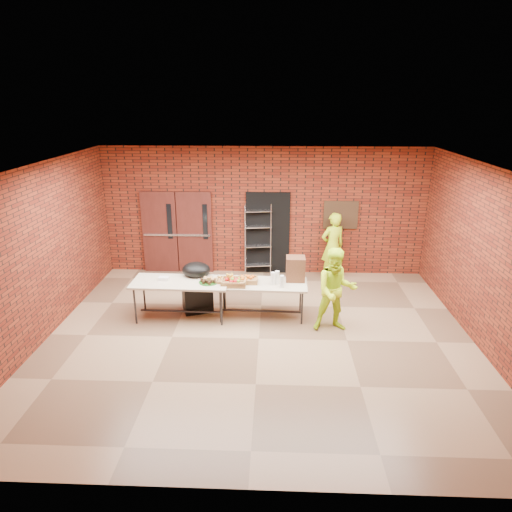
# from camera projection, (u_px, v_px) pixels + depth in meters

# --- Properties ---
(room) EXTENTS (8.08, 7.08, 3.28)m
(room) POSITION_uv_depth(u_px,v_px,m) (259.00, 259.00, 8.06)
(room) COLOR brown
(room) RESTS_ON ground
(double_doors) EXTENTS (1.78, 0.12, 2.10)m
(double_doors) POSITION_uv_depth(u_px,v_px,m) (177.00, 232.00, 11.57)
(double_doors) COLOR #4E1C16
(double_doors) RESTS_ON room
(dark_doorway) EXTENTS (1.10, 0.06, 2.10)m
(dark_doorway) POSITION_uv_depth(u_px,v_px,m) (268.00, 233.00, 11.50)
(dark_doorway) COLOR black
(dark_doorway) RESTS_ON room
(bronze_plaque) EXTENTS (0.85, 0.04, 0.70)m
(bronze_plaque) POSITION_uv_depth(u_px,v_px,m) (341.00, 215.00, 11.26)
(bronze_plaque) COLOR #392617
(bronze_plaque) RESTS_ON room
(wire_rack) EXTENTS (0.69, 0.32, 1.81)m
(wire_rack) POSITION_uv_depth(u_px,v_px,m) (258.00, 240.00, 11.43)
(wire_rack) COLOR #BCBBC2
(wire_rack) RESTS_ON room
(table_left) EXTENTS (1.96, 0.85, 0.80)m
(table_left) POSITION_uv_depth(u_px,v_px,m) (180.00, 284.00, 9.20)
(table_left) COLOR #BFB492
(table_left) RESTS_ON room
(table_right) EXTENTS (1.85, 0.82, 0.75)m
(table_right) POSITION_uv_depth(u_px,v_px,m) (262.00, 286.00, 9.24)
(table_right) COLOR #BFB492
(table_right) RESTS_ON room
(basket_bananas) EXTENTS (0.41, 0.32, 0.13)m
(basket_bananas) POSITION_uv_depth(u_px,v_px,m) (226.00, 281.00, 9.18)
(basket_bananas) COLOR #A87644
(basket_bananas) RESTS_ON table_right
(basket_oranges) EXTENTS (0.40, 0.31, 0.12)m
(basket_oranges) POSITION_uv_depth(u_px,v_px,m) (248.00, 280.00, 9.23)
(basket_oranges) COLOR #A87644
(basket_oranges) RESTS_ON table_right
(basket_apples) EXTENTS (0.49, 0.38, 0.15)m
(basket_apples) POSITION_uv_depth(u_px,v_px,m) (234.00, 282.00, 9.09)
(basket_apples) COLOR #A87644
(basket_apples) RESTS_ON table_right
(muffin_tray) EXTENTS (0.39, 0.39, 0.10)m
(muffin_tray) POSITION_uv_depth(u_px,v_px,m) (209.00, 280.00, 9.10)
(muffin_tray) COLOR #1B5316
(muffin_tray) RESTS_ON table_left
(napkin_box) EXTENTS (0.20, 0.13, 0.07)m
(napkin_box) POSITION_uv_depth(u_px,v_px,m) (164.00, 279.00, 9.23)
(napkin_box) COLOR white
(napkin_box) RESTS_ON table_left
(coffee_dispenser) EXTENTS (0.38, 0.34, 0.50)m
(coffee_dispenser) POSITION_uv_depth(u_px,v_px,m) (295.00, 269.00, 9.28)
(coffee_dispenser) COLOR brown
(coffee_dispenser) RESTS_ON table_right
(cup_stack_front) EXTENTS (0.09, 0.09, 0.26)m
(cup_stack_front) POSITION_uv_depth(u_px,v_px,m) (273.00, 279.00, 9.09)
(cup_stack_front) COLOR white
(cup_stack_front) RESTS_ON table_right
(cup_stack_mid) EXTENTS (0.08, 0.08, 0.25)m
(cup_stack_mid) POSITION_uv_depth(u_px,v_px,m) (282.00, 282.00, 8.96)
(cup_stack_mid) COLOR white
(cup_stack_mid) RESTS_ON table_right
(cup_stack_back) EXTENTS (0.09, 0.09, 0.27)m
(cup_stack_back) POSITION_uv_depth(u_px,v_px,m) (277.00, 277.00, 9.14)
(cup_stack_back) COLOR white
(cup_stack_back) RESTS_ON table_right
(covered_grill) EXTENTS (0.72, 0.66, 1.08)m
(covered_grill) POSITION_uv_depth(u_px,v_px,m) (197.00, 287.00, 9.57)
(covered_grill) COLOR black
(covered_grill) RESTS_ON room
(volunteer_woman) EXTENTS (0.73, 0.61, 1.70)m
(volunteer_woman) POSITION_uv_depth(u_px,v_px,m) (333.00, 246.00, 11.14)
(volunteer_woman) COLOR #CBF91B
(volunteer_woman) RESTS_ON room
(volunteer_man) EXTENTS (0.85, 0.69, 1.66)m
(volunteer_man) POSITION_uv_depth(u_px,v_px,m) (336.00, 290.00, 8.67)
(volunteer_man) COLOR #CBF91B
(volunteer_man) RESTS_ON room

